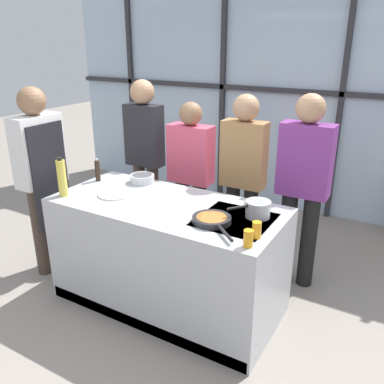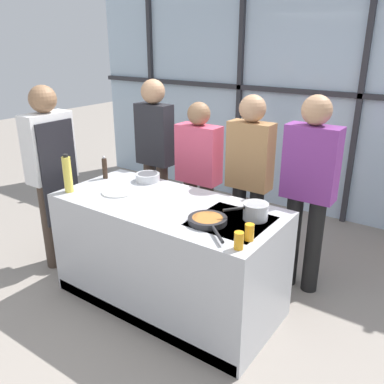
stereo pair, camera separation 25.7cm
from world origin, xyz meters
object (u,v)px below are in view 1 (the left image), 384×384
white_plate (115,194)px  pepper_grinder (98,170)px  saucepan (258,209)px  frying_pan (212,220)px  spectator_center_left (191,172)px  spectator_far_left (145,151)px  chef (42,172)px  oil_bottle (62,178)px  juice_glass_far (257,230)px  spectator_far_right (303,181)px  spectator_center_right (243,173)px  mixing_bowl (142,178)px  juice_glass_near (248,238)px

white_plate → pepper_grinder: size_ratio=1.30×
saucepan → frying_pan: bearing=-133.9°
spectator_center_left → frying_pan: (0.76, -1.00, 0.05)m
spectator_far_left → saucepan: 1.73m
spectator_far_left → chef: bearing=64.7°
oil_bottle → juice_glass_far: 1.68m
spectator_far_right → pepper_grinder: 1.83m
chef → spectator_center_right: (1.58, 0.96, -0.02)m
spectator_far_right → juice_glass_far: (-0.01, -1.06, -0.02)m
spectator_far_right → oil_bottle: bearing=34.3°
pepper_grinder → saucepan: bearing=-0.9°
white_plate → pepper_grinder: 0.43m
spectator_center_left → frying_pan: spectator_center_left is taller
spectator_center_left → saucepan: (1.00, -0.74, 0.09)m
mixing_bowl → spectator_center_right: bearing=36.4°
chef → oil_bottle: bearing=68.6°
frying_pan → spectator_far_right: bearing=69.9°
juice_glass_near → saucepan: bearing=104.4°
spectator_center_right → juice_glass_far: size_ratio=14.96×
saucepan → mixing_bowl: bearing=170.8°
mixing_bowl → saucepan: bearing=-9.2°
pepper_grinder → spectator_center_left: bearing=51.8°
frying_pan → juice_glass_far: 0.37m
juice_glass_near → juice_glass_far: same height
mixing_bowl → white_plate: bearing=-91.2°
saucepan → mixing_bowl: size_ratio=1.35×
spectator_far_left → juice_glass_near: size_ratio=15.57×
spectator_far_right → white_plate: bearing=35.0°
oil_bottle → mixing_bowl: bearing=58.3°
spectator_center_left → spectator_far_left: bearing=0.0°
spectator_far_left → juice_glass_far: spectator_far_left is taller
spectator_far_left → mixing_bowl: spectator_far_left is taller
spectator_far_left → juice_glass_near: bearing=144.4°
saucepan → white_plate: size_ratio=1.06×
oil_bottle → frying_pan: bearing=6.5°
chef → spectator_far_left: (0.46, 0.96, 0.03)m
spectator_far_left → saucepan: (1.56, -0.74, -0.05)m
juice_glass_far → pepper_grinder: bearing=168.6°
frying_pan → white_plate: 0.96m
spectator_far_right → frying_pan: spectator_far_right is taller
mixing_bowl → juice_glass_far: (1.30, -0.51, 0.02)m
spectator_center_right → spectator_far_left: bearing=0.0°
spectator_far_left → juice_glass_far: 1.98m
spectator_far_left → spectator_center_right: bearing=-180.0°
white_plate → frying_pan: bearing=-4.4°
white_plate → mixing_bowl: (0.01, 0.37, 0.03)m
frying_pan → pepper_grinder: 1.35m
spectator_far_right → frying_pan: 1.06m
pepper_grinder → juice_glass_near: 1.75m
frying_pan → saucepan: (0.24, 0.25, 0.04)m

